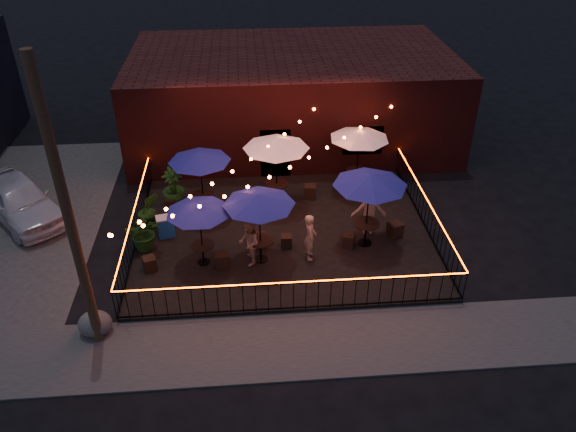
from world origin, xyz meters
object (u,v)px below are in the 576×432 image
cafe_table_4 (370,181)px  boulder (95,324)px  utility_pole (69,218)px  cafe_table_0 (198,209)px  cafe_table_3 (276,144)px  cooler (166,226)px  cafe_table_2 (259,200)px  cafe_table_1 (199,158)px  cafe_table_5 (359,135)px

cafe_table_4 → boulder: 9.17m
utility_pole → boulder: size_ratio=8.77×
utility_pole → cafe_table_0: utility_pole is taller
cafe_table_3 → cooler: bearing=-154.1°
cafe_table_3 → boulder: cafe_table_3 is taller
cafe_table_3 → cafe_table_2: bearing=-102.0°
cafe_table_1 → cafe_table_5: (5.86, 1.27, 0.05)m
utility_pole → cafe_table_1: utility_pole is taller
cafe_table_4 → cooler: (-6.71, 0.98, -2.02)m
boulder → cafe_table_1: bearing=65.1°
cafe_table_4 → boulder: cafe_table_4 is taller
cafe_table_1 → cooler: cafe_table_1 is taller
boulder → cafe_table_2: bearing=30.8°
cafe_table_0 → cafe_table_4: size_ratio=1.01×
utility_pole → cooler: utility_pole is taller
cafe_table_1 → cafe_table_4: 6.01m
utility_pole → cafe_table_5: (8.47, 7.40, -1.58)m
cafe_table_2 → utility_pole: bearing=-146.2°
utility_pole → cafe_table_3: utility_pole is taller
cafe_table_1 → cafe_table_4: bearing=-24.0°
cafe_table_0 → cafe_table_3: size_ratio=1.01×
cafe_table_3 → cooler: size_ratio=3.42×
cafe_table_5 → cooler: bearing=-158.9°
cafe_table_0 → boulder: size_ratio=2.92×
cafe_table_5 → cafe_table_0: bearing=-143.0°
cafe_table_0 → cooler: size_ratio=3.45×
cafe_table_2 → cafe_table_4: 3.59m
utility_pole → cafe_table_5: utility_pole is taller
cafe_table_1 → cafe_table_2: size_ratio=0.98×
cafe_table_0 → cafe_table_3: (2.59, 3.50, 0.37)m
cafe_table_1 → cafe_table_4: (5.48, -2.44, 0.19)m
cafe_table_2 → boulder: cafe_table_2 is taller
cafe_table_0 → cafe_table_3: bearing=53.5°
cafe_table_2 → cafe_table_3: (0.75, 3.51, 0.16)m
utility_pole → cafe_table_3: size_ratio=3.03×
utility_pole → cafe_table_3: bearing=51.0°
cafe_table_1 → cafe_table_2: bearing=-57.6°
cafe_table_2 → cafe_table_5: 5.84m
cafe_table_2 → cooler: (-3.17, 1.61, -1.86)m
utility_pole → boulder: (-0.11, 0.26, -3.64)m
cafe_table_3 → cooler: 4.80m
utility_pole → cafe_table_4: utility_pole is taller
cafe_table_2 → cafe_table_5: bearing=48.0°
cooler → boulder: 4.66m
cafe_table_5 → cafe_table_3: bearing=-165.2°
cafe_table_1 → cafe_table_0: bearing=-87.9°
utility_pole → cafe_table_3: 8.56m
utility_pole → cafe_table_0: 4.48m
utility_pole → cafe_table_5: bearing=41.1°
cooler → utility_pole: bearing=-120.2°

